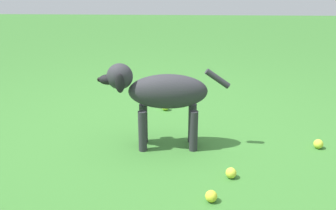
{
  "coord_description": "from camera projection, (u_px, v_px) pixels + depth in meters",
  "views": [
    {
      "loc": [
        2.57,
        0.15,
        1.23
      ],
      "look_at": [
        0.11,
        0.05,
        0.31
      ],
      "focal_mm": 41.4,
      "sensor_mm": 36.0,
      "label": 1
    }
  ],
  "objects": [
    {
      "name": "tennis_ball_2",
      "position": [
        165.0,
        107.0,
        3.38
      ],
      "size": [
        0.07,
        0.07,
        0.07
      ],
      "primitive_type": "sphere",
      "color": "#C3E23D",
      "rests_on": "ground"
    },
    {
      "name": "dog",
      "position": [
        160.0,
        93.0,
        2.6
      ],
      "size": [
        0.23,
        0.89,
        0.6
      ],
      "rotation": [
        0.0,
        0.0,
        4.76
      ],
      "color": "#2D2D33",
      "rests_on": "ground"
    },
    {
      "name": "tennis_ball_1",
      "position": [
        318.0,
        144.0,
        2.69
      ],
      "size": [
        0.07,
        0.07,
        0.07
      ],
      "primitive_type": "sphere",
      "color": "#C8D63A",
      "rests_on": "ground"
    },
    {
      "name": "tennis_ball_0",
      "position": [
        231.0,
        173.0,
        2.33
      ],
      "size": [
        0.07,
        0.07,
        0.07
      ],
      "primitive_type": "sphere",
      "color": "#CFD83C",
      "rests_on": "ground"
    },
    {
      "name": "ground",
      "position": [
        162.0,
        139.0,
        2.84
      ],
      "size": [
        14.0,
        14.0,
        0.0
      ],
      "primitive_type": "plane",
      "color": "#38722D"
    },
    {
      "name": "tennis_ball_3",
      "position": [
        211.0,
        196.0,
        2.1
      ],
      "size": [
        0.07,
        0.07,
        0.07
      ],
      "primitive_type": "sphere",
      "color": "yellow",
      "rests_on": "ground"
    }
  ]
}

